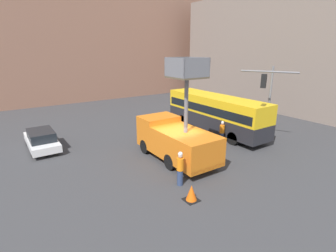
# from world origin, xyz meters

# --- Properties ---
(ground_plane) EXTENTS (120.00, 120.00, 0.00)m
(ground_plane) POSITION_xyz_m (0.00, 0.00, 0.00)
(ground_plane) COLOR #38383A
(building_backdrop_far) EXTENTS (44.00, 10.00, 18.89)m
(building_backdrop_far) POSITION_xyz_m (0.00, 28.16, 9.44)
(building_backdrop_far) COLOR #936651
(building_backdrop_far) RESTS_ON ground_plane
(building_backdrop_side) EXTENTS (10.00, 28.00, 13.50)m
(building_backdrop_side) POSITION_xyz_m (22.10, 6.32, 6.75)
(building_backdrop_side) COLOR gray
(building_backdrop_side) RESTS_ON ground_plane
(utility_truck) EXTENTS (2.58, 6.23, 6.61)m
(utility_truck) POSITION_xyz_m (0.27, 0.42, 1.49)
(utility_truck) COLOR orange
(utility_truck) RESTS_ON ground_plane
(city_bus) EXTENTS (2.46, 10.23, 3.19)m
(city_bus) POSITION_xyz_m (6.61, 3.41, 1.86)
(city_bus) COLOR #232328
(city_bus) RESTS_ON ground_plane
(traffic_light_pole) EXTENTS (3.78, 3.53, 5.81)m
(traffic_light_pole) POSITION_xyz_m (7.77, -0.77, 3.99)
(traffic_light_pole) COLOR slate
(traffic_light_pole) RESTS_ON ground_plane
(road_worker_near_truck) EXTENTS (0.38, 0.38, 1.93)m
(road_worker_near_truck) POSITION_xyz_m (-1.52, -2.49, 0.97)
(road_worker_near_truck) COLOR navy
(road_worker_near_truck) RESTS_ON ground_plane
(road_worker_directing) EXTENTS (0.38, 0.38, 1.74)m
(road_worker_directing) POSITION_xyz_m (5.16, 1.07, 0.86)
(road_worker_directing) COLOR navy
(road_worker_directing) RESTS_ON ground_plane
(traffic_cone_near_truck) EXTENTS (0.70, 0.70, 0.80)m
(traffic_cone_near_truck) POSITION_xyz_m (-1.94, -4.00, 0.38)
(traffic_cone_near_truck) COLOR black
(traffic_cone_near_truck) RESTS_ON ground_plane
(parked_car_curbside) EXTENTS (1.85, 4.67, 1.43)m
(parked_car_curbside) POSITION_xyz_m (-6.74, 7.44, 0.73)
(parked_car_curbside) COLOR silver
(parked_car_curbside) RESTS_ON ground_plane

